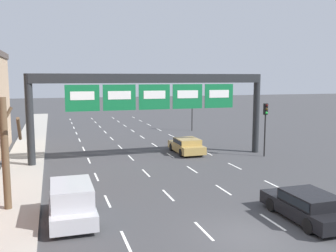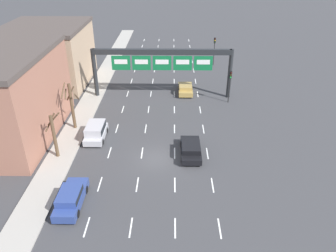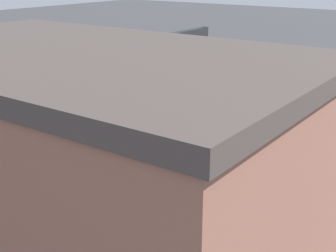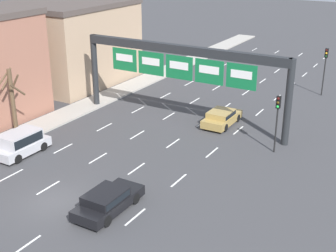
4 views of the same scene
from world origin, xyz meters
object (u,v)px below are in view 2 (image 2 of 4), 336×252
object	(u,v)px
sign_gantry	(162,60)
car_black	(191,149)
traffic_light_mid_block	(214,46)
car_gold	(185,88)
tree_bare_second	(71,104)
traffic_light_near_gantry	(230,80)
tree_bare_closest	(54,133)
suv_silver	(96,131)
car_blue	(71,198)

from	to	relation	value
sign_gantry	car_black	bearing A→B (deg)	-77.28
car_black	traffic_light_mid_block	bearing A→B (deg)	79.41
car_gold	tree_bare_second	xyz separation A→B (m)	(-12.96, -10.49, 2.41)
sign_gantry	tree_bare_second	bearing A→B (deg)	-136.70
car_gold	tree_bare_second	distance (m)	16.85
car_black	traffic_light_near_gantry	xyz separation A→B (m)	(5.60, 12.62, 2.39)
sign_gantry	tree_bare_closest	bearing A→B (deg)	-123.66
car_gold	tree_bare_closest	world-z (taller)	tree_bare_closest
traffic_light_mid_block	car_gold	bearing A→B (deg)	-112.89
suv_silver	traffic_light_near_gantry	size ratio (longest dim) A/B	0.96
car_blue	tree_bare_second	distance (m)	13.20
traffic_light_near_gantry	tree_bare_second	size ratio (longest dim) A/B	0.81
traffic_light_near_gantry	tree_bare_closest	bearing A→B (deg)	-145.00
car_blue	tree_bare_second	world-z (taller)	tree_bare_second
tree_bare_second	car_gold	bearing A→B (deg)	38.98
suv_silver	car_blue	xyz separation A→B (m)	(0.16, -10.42, -0.17)
car_gold	tree_bare_closest	bearing A→B (deg)	-129.04
car_blue	sign_gantry	bearing A→B (deg)	72.97
traffic_light_mid_block	tree_bare_second	xyz separation A→B (m)	(-18.26, -23.03, -0.28)
tree_bare_second	tree_bare_closest	bearing A→B (deg)	-91.84
car_black	tree_bare_second	size ratio (longest dim) A/B	0.86
suv_silver	tree_bare_closest	xyz separation A→B (m)	(-3.08, -3.52, 1.71)
suv_silver	car_blue	distance (m)	10.43
suv_silver	tree_bare_closest	bearing A→B (deg)	-131.18
car_blue	car_gold	bearing A→B (deg)	66.80
suv_silver	tree_bare_second	world-z (taller)	tree_bare_second
car_gold	tree_bare_second	world-z (taller)	tree_bare_second
car_black	car_gold	distance (m)	15.70
tree_bare_closest	suv_silver	bearing A→B (deg)	48.82
car_blue	car_gold	distance (m)	25.15
traffic_light_near_gantry	suv_silver	bearing A→B (deg)	-148.48
suv_silver	tree_bare_closest	world-z (taller)	tree_bare_closest
traffic_light_mid_block	tree_bare_closest	size ratio (longest dim) A/B	1.05
sign_gantry	tree_bare_second	distance (m)	13.53
car_blue	traffic_light_mid_block	bearing A→B (deg)	66.91
car_black	traffic_light_mid_block	world-z (taller)	traffic_light_mid_block
car_black	tree_bare_second	distance (m)	14.19
suv_silver	car_black	world-z (taller)	suv_silver
car_gold	traffic_light_near_gantry	world-z (taller)	traffic_light_near_gantry
traffic_light_near_gantry	tree_bare_second	xyz separation A→B (m)	(-18.57, -7.41, 0.02)
suv_silver	car_gold	bearing A→B (deg)	51.57
traffic_light_mid_block	car_black	bearing A→B (deg)	-100.59
car_blue	traffic_light_mid_block	size ratio (longest dim) A/B	0.99
car_blue	traffic_light_mid_block	distance (m)	38.85
car_black	traffic_light_mid_block	size ratio (longest dim) A/B	0.97
car_gold	car_blue	bearing A→B (deg)	-113.20
sign_gantry	traffic_light_mid_block	size ratio (longest dim) A/B	3.92
car_blue	car_gold	world-z (taller)	car_blue
car_black	traffic_light_near_gantry	bearing A→B (deg)	66.09
sign_gantry	traffic_light_mid_block	distance (m)	16.38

